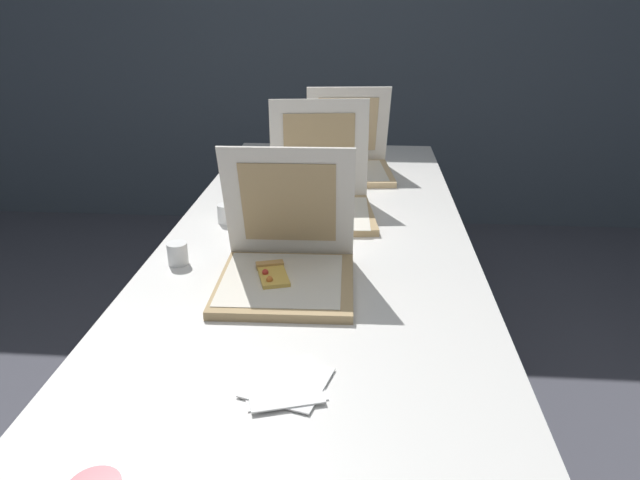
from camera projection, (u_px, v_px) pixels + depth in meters
name	position (u px, v px, depth m)	size (l,w,h in m)	color
wall_back	(345.00, 16.00, 3.50)	(10.00, 0.10, 2.60)	#4C5660
table	(318.00, 249.00, 1.78)	(0.91, 2.33, 0.74)	silver
pizza_box_front	(286.00, 265.00, 1.45)	(0.34, 0.35, 0.34)	tan
pizza_box_middle	(321.00, 199.00, 1.91)	(0.37, 0.38, 0.36)	tan
pizza_box_back	(349.00, 162.00, 2.35)	(0.37, 0.37, 0.34)	tan
cup_white_near_center	(178.00, 254.00, 1.57)	(0.06, 0.06, 0.06)	white
cup_white_mid	(226.00, 214.00, 1.85)	(0.06, 0.06, 0.06)	white
napkin_pile	(284.00, 383.00, 1.09)	(0.19, 0.19, 0.01)	white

